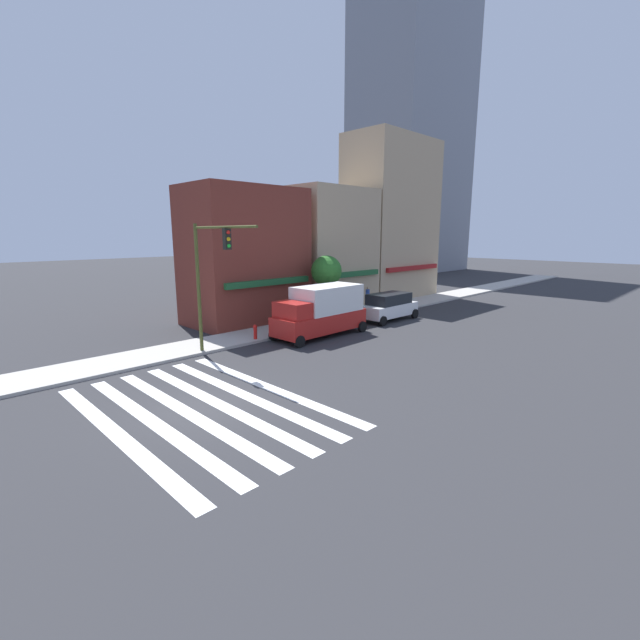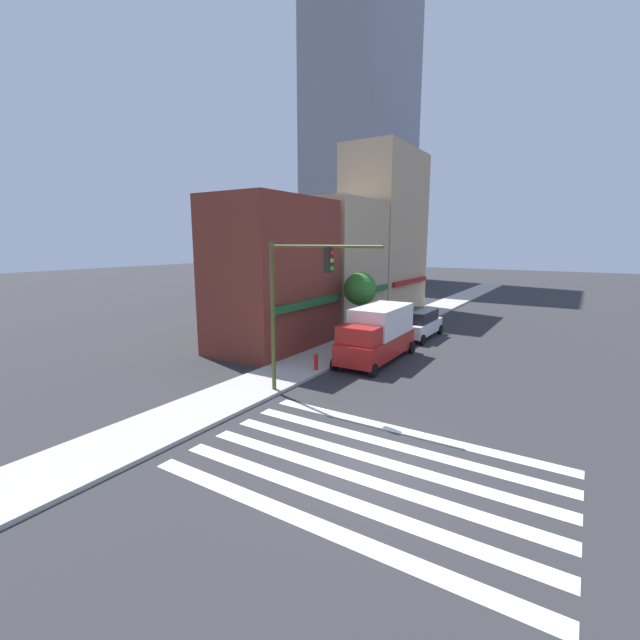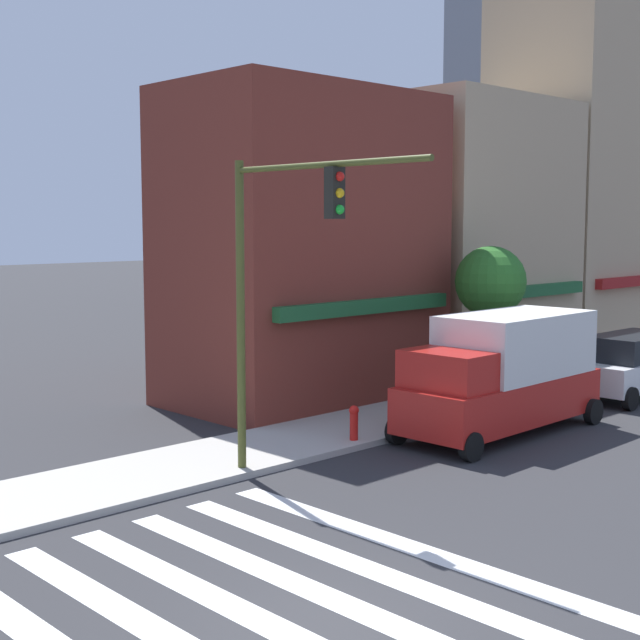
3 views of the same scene
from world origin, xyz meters
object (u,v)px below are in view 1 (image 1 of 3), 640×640
(suv_white, at_px, (389,306))
(fire_hydrant, at_px, (255,331))
(pedestrian_blue_shirt, at_px, (368,297))
(pedestrian_white_shirt, at_px, (332,308))
(box_truck_red, at_px, (321,310))
(pedestrian_green_top, at_px, (347,301))
(street_tree, at_px, (326,271))
(traffic_signal, at_px, (210,267))

(suv_white, xyz_separation_m, fire_hydrant, (-10.56, 1.70, -0.42))
(pedestrian_blue_shirt, bearing_deg, pedestrian_white_shirt, -68.36)
(suv_white, bearing_deg, box_truck_red, 179.81)
(suv_white, bearing_deg, pedestrian_green_top, 99.34)
(suv_white, height_order, street_tree, street_tree)
(box_truck_red, relative_size, street_tree, 1.39)
(street_tree, bearing_deg, traffic_signal, -167.77)
(suv_white, height_order, pedestrian_green_top, suv_white)
(fire_hydrant, bearing_deg, street_tree, 8.92)
(pedestrian_white_shirt, bearing_deg, traffic_signal, -1.28)
(suv_white, xyz_separation_m, pedestrian_green_top, (-0.58, 3.45, 0.04))
(pedestrian_green_top, height_order, pedestrian_blue_shirt, same)
(box_truck_red, relative_size, fire_hydrant, 7.41)
(traffic_signal, xyz_separation_m, pedestrian_white_shirt, (10.30, 1.57, -3.45))
(traffic_signal, bearing_deg, fire_hydrant, 18.70)
(box_truck_red, xyz_separation_m, pedestrian_white_shirt, (3.20, 2.11, -0.51))
(pedestrian_blue_shirt, distance_m, fire_hydrant, 12.84)
(suv_white, distance_m, street_tree, 5.18)
(pedestrian_white_shirt, bearing_deg, pedestrian_green_top, -166.73)
(pedestrian_white_shirt, relative_size, fire_hydrant, 2.10)
(fire_hydrant, relative_size, street_tree, 0.19)
(fire_hydrant, bearing_deg, pedestrian_green_top, 9.95)
(traffic_signal, bearing_deg, street_tree, 12.23)
(street_tree, bearing_deg, fire_hydrant, -171.08)
(traffic_signal, relative_size, pedestrian_blue_shirt, 3.74)
(box_truck_red, height_order, pedestrian_green_top, box_truck_red)
(box_truck_red, height_order, fire_hydrant, box_truck_red)
(traffic_signal, height_order, pedestrian_white_shirt, traffic_signal)
(pedestrian_white_shirt, bearing_deg, suv_white, 140.31)
(pedestrian_green_top, distance_m, street_tree, 3.93)
(traffic_signal, height_order, fire_hydrant, traffic_signal)
(pedestrian_green_top, xyz_separation_m, street_tree, (-2.97, -0.65, 2.48))
(pedestrian_white_shirt, distance_m, street_tree, 2.58)
(traffic_signal, xyz_separation_m, suv_white, (14.00, -0.54, -3.49))
(suv_white, bearing_deg, street_tree, 141.57)
(pedestrian_green_top, bearing_deg, traffic_signal, -129.24)
(traffic_signal, height_order, suv_white, traffic_signal)
(fire_hydrant, bearing_deg, pedestrian_white_shirt, 3.43)
(traffic_signal, bearing_deg, suv_white, -2.19)
(traffic_signal, relative_size, box_truck_red, 1.06)
(box_truck_red, bearing_deg, pedestrian_green_top, 27.50)
(traffic_signal, height_order, pedestrian_blue_shirt, traffic_signal)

